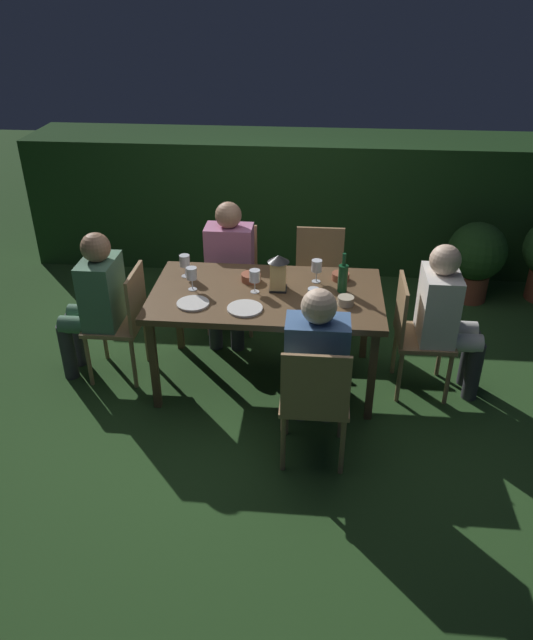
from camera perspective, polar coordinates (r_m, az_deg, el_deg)
ground_plane at (r=4.68m, az=-0.00°, el=-5.57°), size 16.00×16.00×0.00m
dining_table at (r=4.32m, az=-0.00°, el=1.92°), size 1.63×0.93×0.75m
chair_head_near at (r=4.62m, az=-13.25°, el=0.18°), size 0.40×0.42×0.87m
person_in_green at (r=4.61m, az=-15.78°, el=1.92°), size 0.48×0.38×1.15m
chair_side_right_a at (r=5.21m, az=-3.19°, el=4.48°), size 0.42×0.40×0.87m
person_in_pink at (r=4.97m, az=-3.55°, el=5.10°), size 0.38×0.47×1.15m
chair_head_far at (r=4.46m, az=13.73°, el=-1.02°), size 0.40×0.42×0.87m
person_in_cream at (r=4.42m, az=16.46°, el=0.56°), size 0.48×0.38×1.15m
chair_side_right_b at (r=5.16m, az=4.92°, el=4.16°), size 0.42×0.40×0.87m
chair_side_left_b at (r=3.69m, az=4.53°, el=-7.35°), size 0.42×0.40×0.87m
person_in_blue at (r=3.76m, az=4.68°, el=-3.71°), size 0.38×0.47×1.15m
lantern_centerpiece at (r=4.27m, az=1.12°, el=4.64°), size 0.15×0.15×0.27m
green_bottle_on_table at (r=4.29m, az=7.16°, el=3.98°), size 0.07×0.07×0.29m
wine_glass_a at (r=4.25m, az=-1.10°, el=4.07°), size 0.08×0.08×0.17m
wine_glass_b at (r=4.00m, az=4.41°, el=2.28°), size 0.08×0.08×0.17m
wine_glass_c at (r=4.52m, az=-7.66°, el=5.42°), size 0.08×0.08×0.17m
wine_glass_d at (r=4.31m, az=-7.01°, el=4.27°), size 0.08×0.08×0.17m
wine_glass_e at (r=4.41m, az=4.72°, el=4.98°), size 0.08×0.08×0.17m
plate_a at (r=4.16m, az=-6.90°, el=1.55°), size 0.22×0.22×0.01m
plate_b at (r=4.07m, az=-2.04°, el=1.09°), size 0.24×0.24×0.01m
bowl_olives at (r=4.50m, az=6.95°, el=4.11°), size 0.13×0.13×0.05m
bowl_bread at (r=4.15m, az=7.43°, el=1.82°), size 0.11×0.11×0.06m
bowl_salad at (r=4.44m, az=-1.47°, el=4.03°), size 0.14×0.14×0.06m
hedge_backdrop at (r=6.48m, az=1.87°, el=11.23°), size 5.19×0.84×1.29m
potted_plant_by_hedge at (r=5.94m, az=19.03°, el=5.66°), size 0.54×0.54×0.76m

